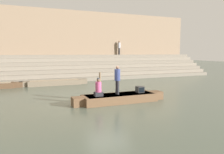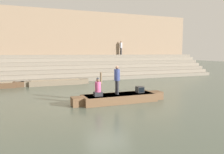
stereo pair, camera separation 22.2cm
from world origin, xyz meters
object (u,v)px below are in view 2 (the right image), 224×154
Objects in this scene: moored_boat_shore at (56,82)px; mooring_post at (101,78)px; rowboat_main at (119,98)px; tv_set at (140,89)px; person_standing at (117,78)px; person_on_steps at (121,47)px; person_rowing at (98,89)px.

moored_boat_shore is 4.14m from mooring_post.
moored_boat_shore is at bearing 108.39° from rowboat_main.
tv_set is 7.47m from mooring_post.
mooring_post reaches higher than rowboat_main.
person_standing is (-0.15, 0.01, 1.20)m from rowboat_main.
person_standing reaches higher than rowboat_main.
mooring_post is (1.39, 7.52, 0.30)m from rowboat_main.
person_on_steps reaches higher than moored_boat_shore.
person_standing is 0.97× the size of person_on_steps.
rowboat_main is 5.39× the size of person_rowing.
tv_set is at bearing -138.73° from person_on_steps.
moored_boat_shore is at bearing 111.56° from person_rowing.
person_standing is at bearing 18.45° from person_rowing.
person_on_steps reaches higher than rowboat_main.
moored_boat_shore is (-1.22, 8.70, -0.67)m from person_rowing.
person_on_steps reaches higher than person_standing.
mooring_post is 8.95m from person_on_steps.
rowboat_main is 0.95× the size of moored_boat_shore.
person_standing is at bearing 179.00° from rowboat_main.
person_on_steps reaches higher than tv_set.
person_standing reaches higher than tv_set.
tv_set is at bearing -89.93° from mooring_post.
person_rowing is at bearing -80.79° from moored_boat_shore.
person_rowing is (-1.37, -0.10, 0.65)m from rowboat_main.
person_standing is 1.52× the size of mooring_post.
person_rowing is 8.81m from moored_boat_shore.
rowboat_main is 1.46m from tv_set.
person_rowing reaches higher than moored_boat_shore.
rowboat_main reaches higher than moored_boat_shore.
rowboat_main is 15.99m from person_on_steps.
mooring_post is (-0.01, 7.47, -0.12)m from tv_set.
person_rowing is 8.11m from mooring_post.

